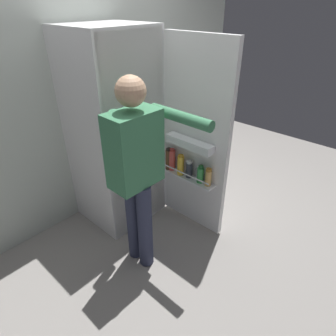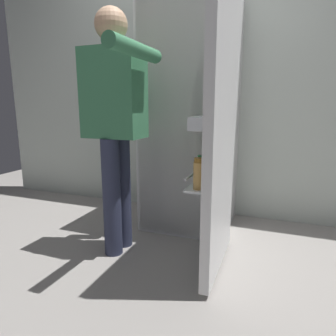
{
  "view_description": "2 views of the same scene",
  "coord_description": "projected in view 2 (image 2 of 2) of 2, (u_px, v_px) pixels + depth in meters",
  "views": [
    {
      "loc": [
        -1.51,
        -1.46,
        1.97
      ],
      "look_at": [
        0.01,
        -0.09,
        0.77
      ],
      "focal_mm": 30.96,
      "sensor_mm": 36.0,
      "label": 1
    },
    {
      "loc": [
        0.67,
        -1.77,
        0.99
      ],
      "look_at": [
        0.04,
        -0.06,
        0.6
      ],
      "focal_mm": 31.73,
      "sensor_mm": 36.0,
      "label": 2
    }
  ],
  "objects": [
    {
      "name": "ground_plane",
      "position": [
        166.0,
        251.0,
        2.06
      ],
      "size": [
        6.23,
        6.23,
        0.0
      ],
      "primitive_type": "plane",
      "color": "gray"
    },
    {
      "name": "kitchen_wall",
      "position": [
        203.0,
        78.0,
        2.66
      ],
      "size": [
        4.4,
        0.1,
        2.47
      ],
      "primitive_type": "cube",
      "color": "beige",
      "rests_on": "ground_plane"
    },
    {
      "name": "person",
      "position": [
        116.0,
        115.0,
        1.9
      ],
      "size": [
        0.49,
        0.69,
        1.57
      ],
      "color": "#2D334C",
      "rests_on": "ground_plane"
    },
    {
      "name": "refrigerator",
      "position": [
        193.0,
        117.0,
        2.33
      ],
      "size": [
        0.74,
        1.31,
        1.81
      ],
      "color": "white",
      "rests_on": "ground_plane"
    }
  ]
}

